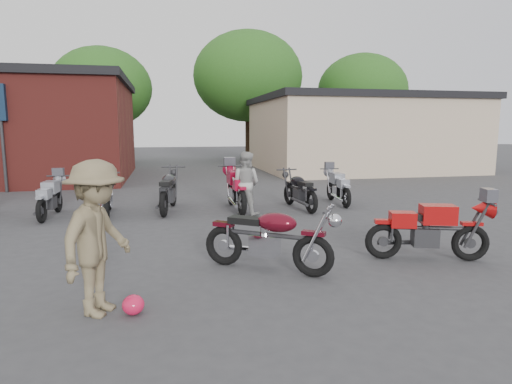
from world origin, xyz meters
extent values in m
plane|color=#39393B|center=(0.00, 0.00, 0.00)|extent=(90.00, 90.00, 0.00)
cube|color=tan|center=(8.50, 15.00, 1.75)|extent=(10.00, 8.00, 3.50)
ellipsoid|color=#DA1743|center=(-1.82, -0.98, 0.12)|extent=(0.31, 0.31, 0.23)
imported|color=#A9A8A5|center=(0.55, 4.55, 0.79)|extent=(0.97, 0.94, 1.58)
imported|color=#78694A|center=(-2.20, -0.86, 0.90)|extent=(1.11, 1.34, 1.81)
camera|label=1|loc=(-1.41, -5.90, 2.15)|focal=30.00mm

